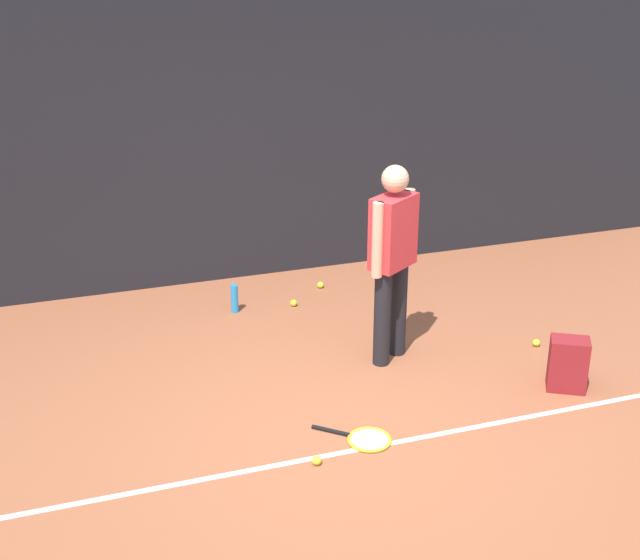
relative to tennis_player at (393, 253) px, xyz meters
The scene contains 11 objects.
ground_plane 1.48m from the tennis_player, 132.78° to the right, with size 12.00×12.00×0.00m, color #9E5638.
back_fence 2.35m from the tennis_player, 109.26° to the left, with size 10.00×0.10×2.84m, color black.
court_line 1.72m from the tennis_player, 122.27° to the right, with size 9.00×0.05×0.00m, color white.
tennis_player is the anchor object (origin of this frame).
tennis_racket 1.60m from the tennis_player, 119.97° to the right, with size 0.58×0.53×0.03m.
backpack 1.65m from the tennis_player, 38.16° to the right, with size 0.36×0.37×0.44m.
tennis_ball_near_player 1.64m from the tennis_player, 110.56° to the left, with size 0.07×0.07×0.07m, color #CCE033.
tennis_ball_by_fence 1.62m from the tennis_player, ahead, with size 0.07×0.07×0.07m, color #CCE033.
tennis_ball_mid_court 1.91m from the tennis_player, 129.82° to the right, with size 0.07×0.07×0.07m, color #CCE033.
tennis_ball_far_left 1.85m from the tennis_player, 93.25° to the left, with size 0.07×0.07×0.07m, color #CCE033.
water_bottle 1.87m from the tennis_player, 128.46° to the left, with size 0.07×0.07×0.28m, color #268CD8.
Camera 1 is at (-1.86, -5.24, 3.55)m, focal length 48.82 mm.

